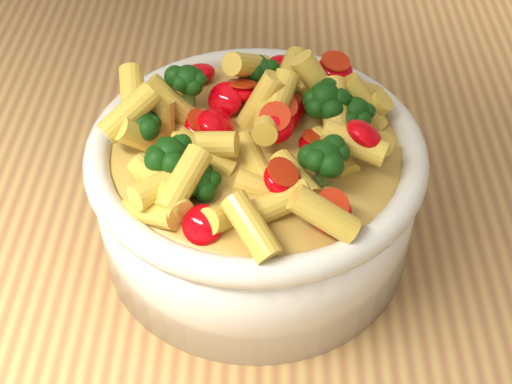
{
  "coord_description": "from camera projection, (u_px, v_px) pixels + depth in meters",
  "views": [
    {
      "loc": [
        -0.01,
        -0.39,
        1.29
      ],
      "look_at": [
        -0.02,
        -0.04,
        0.95
      ],
      "focal_mm": 50.0,
      "sensor_mm": 36.0,
      "label": 1
    }
  ],
  "objects": [
    {
      "name": "pasta_salad",
      "position": [
        256.0,
        123.0,
        0.44
      ],
      "size": [
        0.17,
        0.17,
        0.04
      ],
      "color": "#FFE150",
      "rests_on": "serving_bowl"
    },
    {
      "name": "table",
      "position": [
        280.0,
        281.0,
        0.62
      ],
      "size": [
        1.2,
        0.8,
        0.9
      ],
      "color": "tan",
      "rests_on": "ground"
    },
    {
      "name": "serving_bowl",
      "position": [
        256.0,
        191.0,
        0.48
      ],
      "size": [
        0.22,
        0.22,
        0.1
      ],
      "color": "silver",
      "rests_on": "table"
    }
  ]
}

